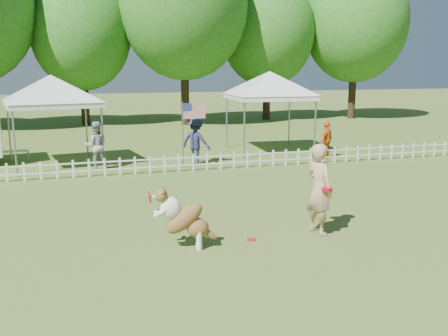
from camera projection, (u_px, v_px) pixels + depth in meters
name	position (u px, v px, depth m)	size (l,w,h in m)	color
ground	(255.00, 235.00, 10.75)	(120.00, 120.00, 0.00)	#3C591C
picket_fence	(186.00, 163.00, 17.27)	(22.00, 0.08, 0.60)	silver
handler	(319.00, 189.00, 10.71)	(0.72, 0.47, 1.98)	tan
dog	(185.00, 219.00, 9.84)	(1.21, 0.40, 1.25)	brown
frisbee_on_turf	(251.00, 239.00, 10.47)	(0.20, 0.20, 0.02)	red
canopy_tent_left	(53.00, 122.00, 18.03)	(3.12, 3.12, 3.22)	silver
canopy_tent_right	(269.00, 113.00, 21.00)	(3.21, 3.21, 3.31)	silver
flag_pole	(183.00, 135.00, 17.74)	(0.90, 0.09, 2.35)	gray
spectator_a	(96.00, 146.00, 17.48)	(0.83, 0.64, 1.70)	#9B9BA0
spectator_b	(196.00, 141.00, 18.39)	(1.13, 0.65, 1.75)	#24254D
spectator_c	(327.00, 140.00, 19.63)	(0.87, 0.36, 1.48)	orange
tree_center_left	(82.00, 44.00, 30.08)	(6.00, 6.00, 9.80)	#295F1B
tree_center_right	(184.00, 20.00, 30.05)	(7.60, 7.60, 12.60)	#295F1B
tree_right	(267.00, 42.00, 33.35)	(6.20, 6.20, 10.40)	#295F1B
tree_far_right	(355.00, 35.00, 33.98)	(7.00, 7.00, 11.40)	#295F1B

